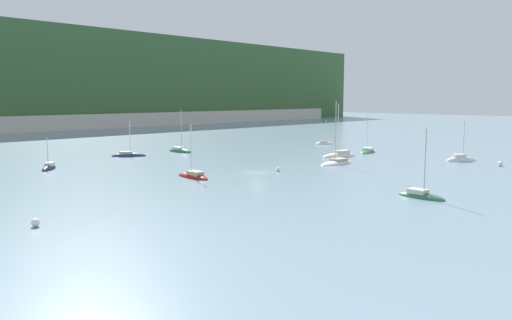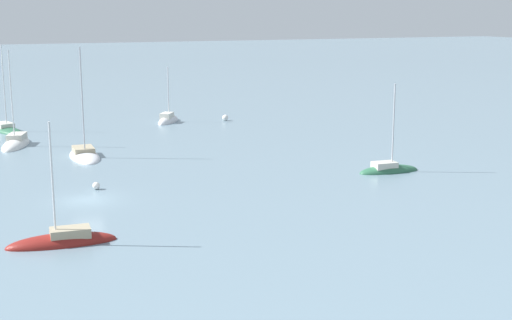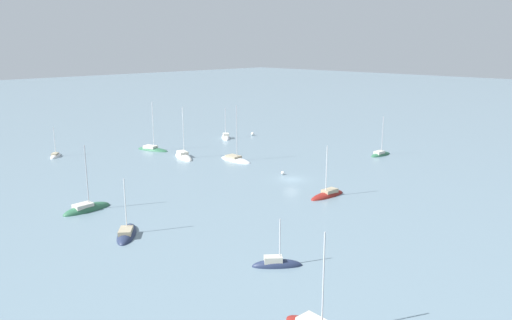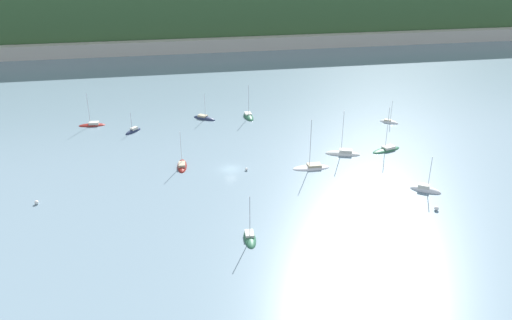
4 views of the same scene
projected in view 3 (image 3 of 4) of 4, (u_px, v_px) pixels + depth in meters
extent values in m
plane|color=slate|center=(292.00, 179.00, 91.34)|extent=(600.00, 600.00, 0.00)
ellipsoid|color=maroon|center=(327.00, 196.00, 81.37)|extent=(2.69, 7.53, 1.49)
cube|color=tan|center=(330.00, 191.00, 81.58)|extent=(1.70, 2.76, 0.68)
cylinder|color=silver|center=(327.00, 170.00, 80.12)|extent=(0.14, 0.14, 8.02)
ellipsoid|color=white|center=(56.00, 157.00, 109.64)|extent=(5.17, 4.67, 1.47)
cube|color=tan|center=(55.00, 154.00, 109.08)|extent=(2.22, 2.12, 0.47)
cylinder|color=silver|center=(55.00, 141.00, 109.10)|extent=(0.14, 0.14, 6.13)
ellipsoid|color=#232D4C|center=(277.00, 266.00, 55.94)|extent=(4.93, 5.29, 1.58)
cube|color=beige|center=(273.00, 259.00, 55.73)|extent=(2.17, 2.26, 0.75)
cylinder|color=silver|center=(280.00, 241.00, 55.27)|extent=(0.14, 0.14, 5.14)
ellipsoid|color=#2D6647|center=(87.00, 210.00, 74.54)|extent=(2.82, 7.63, 1.94)
cube|color=beige|center=(83.00, 206.00, 73.91)|extent=(1.87, 2.78, 0.64)
cylinder|color=#B2B2B7|center=(87.00, 176.00, 73.61)|extent=(0.14, 0.14, 9.34)
ellipsoid|color=silver|center=(236.00, 160.00, 105.95)|extent=(8.81, 3.33, 1.30)
cube|color=tan|center=(233.00, 157.00, 106.29)|extent=(3.21, 2.23, 0.64)
cylinder|color=#B2B2B7|center=(237.00, 133.00, 104.25)|extent=(0.14, 0.14, 11.44)
ellipsoid|color=#2D6647|center=(380.00, 155.00, 110.92)|extent=(2.60, 6.49, 1.38)
cube|color=beige|center=(379.00, 152.00, 110.44)|extent=(1.67, 2.39, 0.65)
cylinder|color=#B2B2B7|center=(383.00, 135.00, 110.09)|extent=(0.14, 0.14, 8.29)
cylinder|color=silver|center=(323.00, 283.00, 41.58)|extent=(0.14, 0.14, 9.12)
ellipsoid|color=white|center=(184.00, 158.00, 108.45)|extent=(8.81, 5.12, 1.74)
cube|color=beige|center=(182.00, 153.00, 108.83)|extent=(3.45, 2.66, 0.85)
cylinder|color=silver|center=(183.00, 132.00, 106.75)|extent=(0.14, 0.14, 10.71)
ellipsoid|color=#2D6647|center=(153.00, 150.00, 116.17)|extent=(8.78, 5.08, 1.20)
cube|color=silver|center=(150.00, 147.00, 116.31)|extent=(3.44, 2.71, 0.70)
cylinder|color=silver|center=(153.00, 126.00, 114.64)|extent=(0.14, 0.14, 10.98)
ellipsoid|color=#232D4C|center=(127.00, 235.00, 64.97)|extent=(7.07, 6.42, 1.66)
cube|color=tan|center=(126.00, 231.00, 64.23)|extent=(3.04, 2.91, 0.63)
cylinder|color=silver|center=(125.00, 205.00, 64.41)|extent=(0.14, 0.14, 7.05)
ellipsoid|color=silver|center=(226.00, 138.00, 130.52)|extent=(6.29, 5.33, 1.96)
cube|color=silver|center=(226.00, 135.00, 129.82)|extent=(2.67, 2.48, 0.88)
cylinder|color=silver|center=(225.00, 122.00, 129.86)|extent=(0.14, 0.14, 7.30)
sphere|color=white|center=(283.00, 173.00, 94.58)|extent=(0.66, 0.66, 0.66)
sphere|color=white|center=(253.00, 134.00, 134.52)|extent=(0.88, 0.88, 0.88)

